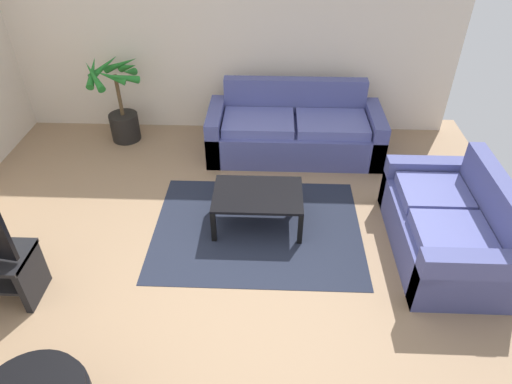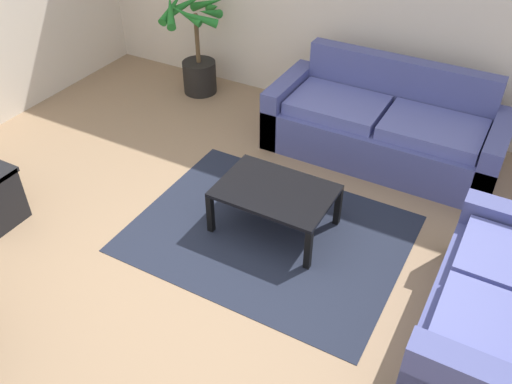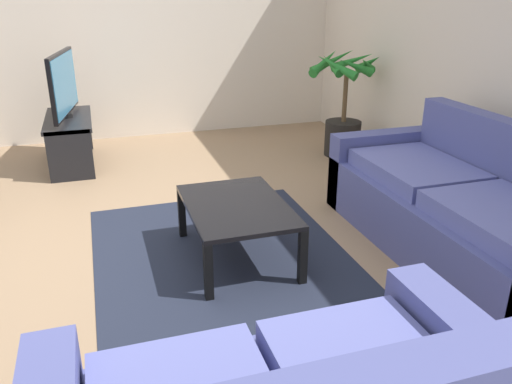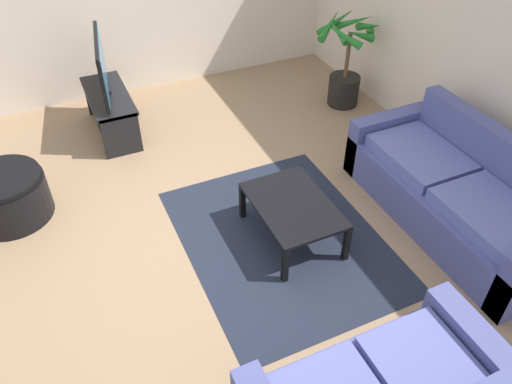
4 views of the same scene
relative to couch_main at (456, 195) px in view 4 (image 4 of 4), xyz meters
name	(u,v)px [view 4 (image 4 of 4)]	position (x,y,z in m)	size (l,w,h in m)	color
ground_plane	(194,232)	(-0.85, -2.28, -0.30)	(6.60, 6.60, 0.00)	#937556
wall_back	(481,39)	(-0.85, 0.72, 1.05)	(6.00, 0.06, 2.70)	beige
couch_main	(456,195)	(0.00, 0.00, 0.00)	(2.23, 0.90, 0.90)	#4C518C
tv_stand	(110,107)	(-2.89, -2.57, 0.02)	(1.10, 0.45, 0.50)	black
tv	(102,66)	(-2.89, -2.57, 0.54)	(1.07, 0.21, 0.65)	black
coffee_table	(293,208)	(-0.43, -1.48, 0.05)	(0.93, 0.64, 0.40)	black
area_rug	(281,239)	(-0.43, -1.58, -0.30)	(2.20, 1.70, 0.01)	#1E2333
potted_palm	(346,67)	(-2.35, 0.26, 0.20)	(0.77, 0.77, 1.14)	black
ottoman	(7,197)	(-1.80, -3.79, -0.07)	(0.75, 0.75, 0.47)	black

